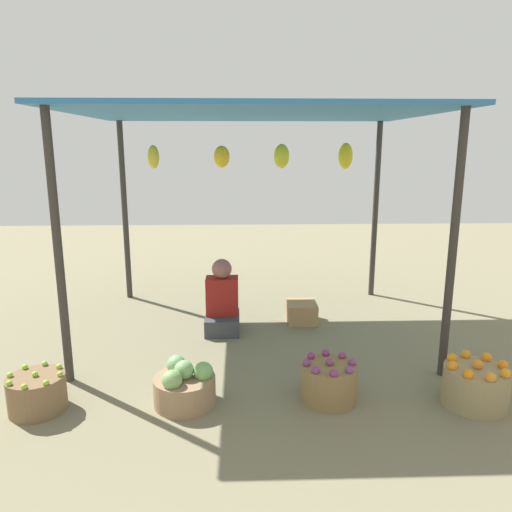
# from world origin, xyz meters

# --- Properties ---
(ground_plane) EXTENTS (14.00, 14.00, 0.00)m
(ground_plane) POSITION_xyz_m (0.00, 0.00, 0.00)
(ground_plane) COLOR #7C7457
(market_stall_structure) EXTENTS (3.49, 2.60, 2.27)m
(market_stall_structure) POSITION_xyz_m (0.01, 0.01, 2.12)
(market_stall_structure) COLOR #38332D
(market_stall_structure) RESTS_ON ground
(vendor_person) EXTENTS (0.36, 0.44, 0.78)m
(vendor_person) POSITION_xyz_m (-0.34, -0.05, 0.30)
(vendor_person) COLOR #3A3E44
(vendor_person) RESTS_ON ground
(basket_limes) EXTENTS (0.42, 0.42, 0.31)m
(basket_limes) POSITION_xyz_m (-1.67, -1.62, 0.14)
(basket_limes) COLOR brown
(basket_limes) RESTS_ON ground
(basket_cabbages) EXTENTS (0.47, 0.47, 0.35)m
(basket_cabbages) POSITION_xyz_m (-0.58, -1.56, 0.14)
(basket_cabbages) COLOR #987656
(basket_cabbages) RESTS_ON ground
(basket_purple_onions) EXTENTS (0.43, 0.43, 0.35)m
(basket_purple_onions) POSITION_xyz_m (0.53, -1.55, 0.15)
(basket_purple_onions) COLOR olive
(basket_purple_onions) RESTS_ON ground
(basket_oranges) EXTENTS (0.48, 0.48, 0.37)m
(basket_oranges) POSITION_xyz_m (1.64, -1.65, 0.16)
(basket_oranges) COLOR #9B875D
(basket_oranges) RESTS_ON ground
(wooden_crate_near_vendor) EXTENTS (0.32, 0.36, 0.23)m
(wooden_crate_near_vendor) POSITION_xyz_m (0.54, 0.17, 0.11)
(wooden_crate_near_vendor) COLOR #A88153
(wooden_crate_near_vendor) RESTS_ON ground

